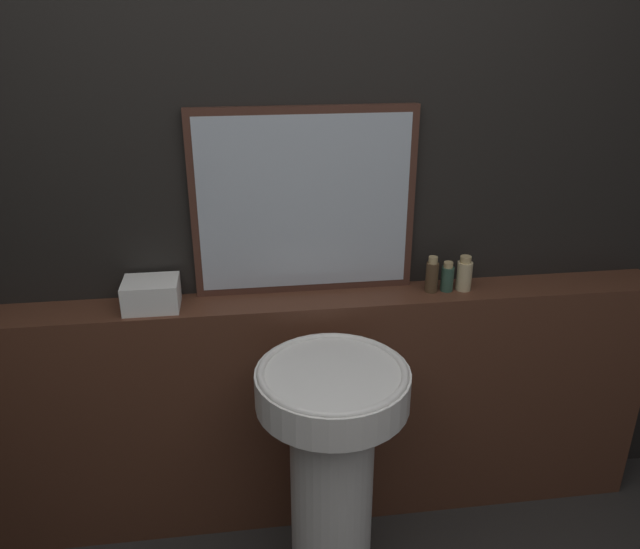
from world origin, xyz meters
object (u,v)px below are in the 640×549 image
lotion_bottle (464,274)px  pedestal_sink (332,462)px  mirror (304,203)px  shampoo_bottle (432,276)px  towel_stack (151,294)px  conditioner_bottle (447,277)px

lotion_bottle → pedestal_sink: bearing=-144.5°
pedestal_sink → mirror: size_ratio=1.16×
shampoo_bottle → pedestal_sink: bearing=-137.4°
pedestal_sink → lotion_bottle: 0.81m
mirror → shampoo_bottle: mirror is taller
shampoo_bottle → towel_stack: bearing=180.0°
shampoo_bottle → conditioner_bottle: (0.06, 0.00, -0.01)m
towel_stack → lotion_bottle: 1.10m
pedestal_sink → conditioner_bottle: bearing=38.9°
mirror → lotion_bottle: bearing=-7.4°
pedestal_sink → towel_stack: (-0.57, 0.38, 0.46)m
shampoo_bottle → lotion_bottle: 0.12m
towel_stack → shampoo_bottle: size_ratio=1.38×
shampoo_bottle → lotion_bottle: shampoo_bottle is taller
pedestal_sink → shampoo_bottle: bearing=42.6°
shampoo_bottle → lotion_bottle: (0.12, 0.00, -0.00)m
mirror → pedestal_sink: bearing=-86.0°
mirror → towel_stack: 0.61m
pedestal_sink → lotion_bottle: (0.54, 0.38, 0.47)m
shampoo_bottle → lotion_bottle: size_ratio=1.04×
mirror → lotion_bottle: mirror is taller
towel_stack → lotion_bottle: size_ratio=1.43×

